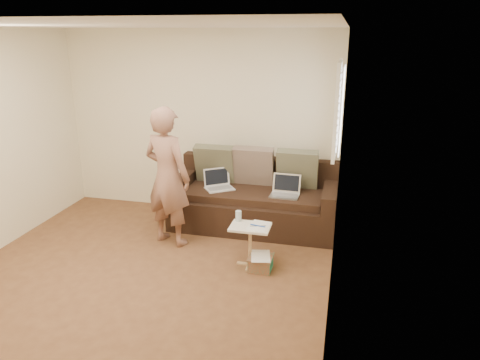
{
  "coord_description": "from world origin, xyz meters",
  "views": [
    {
      "loc": [
        2.04,
        -3.77,
        2.55
      ],
      "look_at": [
        0.8,
        1.4,
        0.78
      ],
      "focal_mm": 33.42,
      "sensor_mm": 36.0,
      "label": 1
    }
  ],
  "objects": [
    {
      "name": "floor",
      "position": [
        0.0,
        0.0,
        0.0
      ],
      "size": [
        4.5,
        4.5,
        0.0
      ],
      "primitive_type": "plane",
      "color": "brown",
      "rests_on": "ground"
    },
    {
      "name": "ceiling",
      "position": [
        0.0,
        0.0,
        2.6
      ],
      "size": [
        4.5,
        4.5,
        0.0
      ],
      "primitive_type": "plane",
      "rotation": [
        3.14,
        0.0,
        0.0
      ],
      "color": "white",
      "rests_on": "wall_back"
    },
    {
      "name": "wall_back",
      "position": [
        0.0,
        2.25,
        1.3
      ],
      "size": [
        4.0,
        0.0,
        4.0
      ],
      "primitive_type": "plane",
      "rotation": [
        1.57,
        0.0,
        0.0
      ],
      "color": "beige",
      "rests_on": "ground"
    },
    {
      "name": "wall_right",
      "position": [
        2.0,
        0.0,
        1.3
      ],
      "size": [
        0.0,
        4.5,
        4.5
      ],
      "primitive_type": "plane",
      "rotation": [
        1.57,
        0.0,
        -1.57
      ],
      "color": "beige",
      "rests_on": "ground"
    },
    {
      "name": "window_blinds",
      "position": [
        1.95,
        1.5,
        1.7
      ],
      "size": [
        0.12,
        0.88,
        1.08
      ],
      "primitive_type": null,
      "color": "white",
      "rests_on": "wall_right"
    },
    {
      "name": "sofa",
      "position": [
        0.9,
        1.77,
        0.42
      ],
      "size": [
        2.2,
        0.95,
        0.85
      ],
      "primitive_type": null,
      "color": "black",
      "rests_on": "ground"
    },
    {
      "name": "pillow_left",
      "position": [
        0.3,
        1.98,
        0.79
      ],
      "size": [
        0.55,
        0.29,
        0.57
      ],
      "primitive_type": null,
      "rotation": [
        0.28,
        0.0,
        0.0
      ],
      "color": "#51533D",
      "rests_on": "sofa"
    },
    {
      "name": "pillow_mid",
      "position": [
        0.85,
        2.0,
        0.79
      ],
      "size": [
        0.55,
        0.27,
        0.57
      ],
      "primitive_type": null,
      "rotation": [
        0.24,
        0.0,
        0.0
      ],
      "color": "#735A52",
      "rests_on": "sofa"
    },
    {
      "name": "pillow_right",
      "position": [
        1.45,
        2.0,
        0.79
      ],
      "size": [
        0.55,
        0.28,
        0.57
      ],
      "primitive_type": null,
      "rotation": [
        0.26,
        0.0,
        0.0
      ],
      "color": "#51533D",
      "rests_on": "sofa"
    },
    {
      "name": "laptop_silver",
      "position": [
        1.33,
        1.65,
        0.52
      ],
      "size": [
        0.38,
        0.28,
        0.25
      ],
      "primitive_type": null,
      "rotation": [
        0.0,
        0.0,
        -0.04
      ],
      "color": "#B7BABC",
      "rests_on": "sofa"
    },
    {
      "name": "laptop_white",
      "position": [
        0.44,
        1.71,
        0.52
      ],
      "size": [
        0.45,
        0.43,
        0.27
      ],
      "primitive_type": null,
      "rotation": [
        0.0,
        0.0,
        0.63
      ],
      "color": "white",
      "rests_on": "sofa"
    },
    {
      "name": "person",
      "position": [
        -0.02,
        1.05,
        0.87
      ],
      "size": [
        0.73,
        0.59,
        1.74
      ],
      "primitive_type": "imported",
      "rotation": [
        0.0,
        0.0,
        2.85
      ],
      "color": "brown",
      "rests_on": "ground"
    },
    {
      "name": "side_table",
      "position": [
        1.09,
        0.69,
        0.24
      ],
      "size": [
        0.45,
        0.31,
        0.49
      ],
      "primitive_type": null,
      "color": "silver",
      "rests_on": "ground"
    },
    {
      "name": "drinking_glass",
      "position": [
        0.93,
        0.8,
        0.55
      ],
      "size": [
        0.07,
        0.07,
        0.12
      ],
      "primitive_type": null,
      "color": "silver",
      "rests_on": "side_table"
    },
    {
      "name": "scissors",
      "position": [
        1.17,
        0.7,
        0.5
      ],
      "size": [
        0.2,
        0.13,
        0.02
      ],
      "primitive_type": null,
      "rotation": [
        0.0,
        0.0,
        -0.18
      ],
      "color": "silver",
      "rests_on": "side_table"
    },
    {
      "name": "paper_on_table",
      "position": [
        1.18,
        0.71,
        0.49
      ],
      "size": [
        0.25,
        0.33,
        0.0
      ],
      "primitive_type": null,
      "rotation": [
        0.0,
        0.0,
        -0.14
      ],
      "color": "white",
      "rests_on": "side_table"
    },
    {
      "name": "striped_box",
      "position": [
        1.22,
        0.62,
        0.08
      ],
      "size": [
        0.27,
        0.27,
        0.17
      ],
      "primitive_type": null,
      "color": "red",
      "rests_on": "ground"
    }
  ]
}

